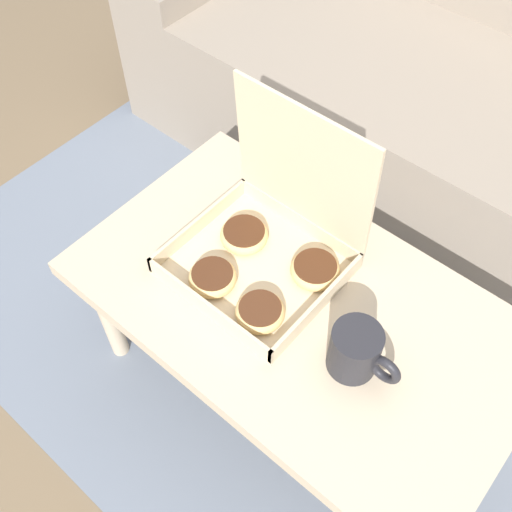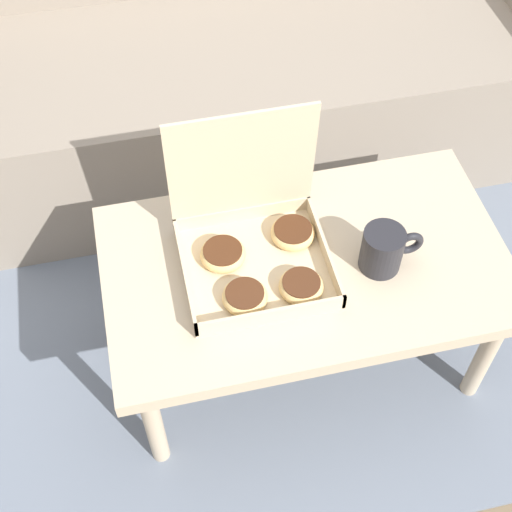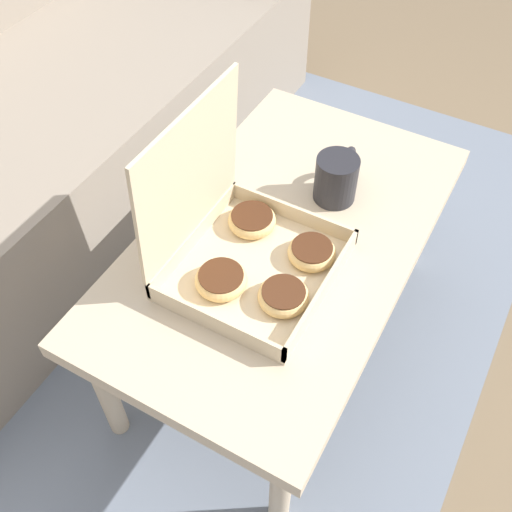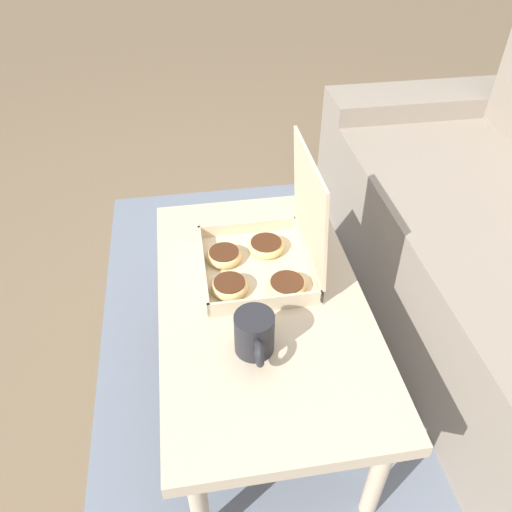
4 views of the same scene
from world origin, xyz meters
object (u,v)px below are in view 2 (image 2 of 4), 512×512
(coffee_mug, at_px, (384,249))
(pastry_box, at_px, (257,245))
(coffee_table, at_px, (305,273))
(couch, at_px, (229,57))

(coffee_mug, bearing_deg, pastry_box, 165.26)
(coffee_table, distance_m, coffee_mug, 0.20)
(coffee_table, distance_m, pastry_box, 0.15)
(coffee_mug, bearing_deg, coffee_table, 164.46)
(coffee_table, xyz_separation_m, pastry_box, (-0.11, 0.03, 0.10))
(pastry_box, bearing_deg, coffee_table, -13.56)
(couch, bearing_deg, coffee_table, -90.00)
(couch, relative_size, coffee_table, 2.34)
(couch, xyz_separation_m, coffee_table, (0.00, -0.92, 0.06))
(pastry_box, distance_m, coffee_mug, 0.29)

